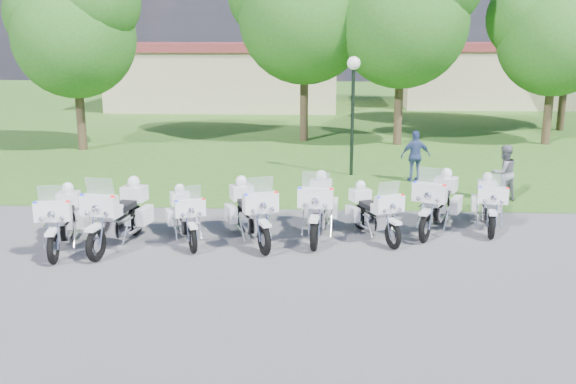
{
  "coord_description": "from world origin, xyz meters",
  "views": [
    {
      "loc": [
        0.13,
        -14.01,
        4.74
      ],
      "look_at": [
        -0.66,
        1.2,
        0.95
      ],
      "focal_mm": 40.0,
      "sensor_mm": 36.0,
      "label": 1
    }
  ],
  "objects_px": {
    "motorcycle_3": "(251,211)",
    "bystander_b": "(504,173)",
    "motorcycle_0": "(62,219)",
    "motorcycle_7": "(489,203)",
    "motorcycle_2": "(185,215)",
    "bystander_c": "(415,156)",
    "motorcycle_5": "(374,211)",
    "motorcycle_4": "(318,206)",
    "lamp_post": "(353,86)",
    "motorcycle_1": "(119,214)",
    "motorcycle_6": "(438,202)"
  },
  "relations": [
    {
      "from": "motorcycle_6",
      "to": "motorcycle_0",
      "type": "bearing_deg",
      "value": 35.88
    },
    {
      "from": "motorcycle_6",
      "to": "motorcycle_3",
      "type": "bearing_deg",
      "value": 37.26
    },
    {
      "from": "motorcycle_6",
      "to": "motorcycle_7",
      "type": "height_order",
      "value": "motorcycle_6"
    },
    {
      "from": "lamp_post",
      "to": "bystander_c",
      "type": "bearing_deg",
      "value": -23.05
    },
    {
      "from": "motorcycle_0",
      "to": "motorcycle_5",
      "type": "distance_m",
      "value": 7.14
    },
    {
      "from": "motorcycle_1",
      "to": "motorcycle_5",
      "type": "distance_m",
      "value": 5.9
    },
    {
      "from": "motorcycle_0",
      "to": "motorcycle_3",
      "type": "xyz_separation_m",
      "value": [
        4.16,
        0.75,
        0.02
      ]
    },
    {
      "from": "motorcycle_2",
      "to": "motorcycle_5",
      "type": "distance_m",
      "value": 4.43
    },
    {
      "from": "motorcycle_3",
      "to": "bystander_b",
      "type": "distance_m",
      "value": 7.97
    },
    {
      "from": "motorcycle_0",
      "to": "bystander_b",
      "type": "relative_size",
      "value": 1.49
    },
    {
      "from": "motorcycle_0",
      "to": "bystander_b",
      "type": "bearing_deg",
      "value": -166.35
    },
    {
      "from": "motorcycle_1",
      "to": "motorcycle_3",
      "type": "height_order",
      "value": "motorcycle_1"
    },
    {
      "from": "motorcycle_6",
      "to": "motorcycle_7",
      "type": "xyz_separation_m",
      "value": [
        1.32,
        0.3,
        -0.08
      ]
    },
    {
      "from": "motorcycle_7",
      "to": "motorcycle_4",
      "type": "bearing_deg",
      "value": 21.02
    },
    {
      "from": "motorcycle_0",
      "to": "motorcycle_2",
      "type": "relative_size",
      "value": 1.16
    },
    {
      "from": "motorcycle_5",
      "to": "motorcycle_4",
      "type": "bearing_deg",
      "value": -24.17
    },
    {
      "from": "motorcycle_2",
      "to": "motorcycle_3",
      "type": "bearing_deg",
      "value": 161.58
    },
    {
      "from": "motorcycle_0",
      "to": "motorcycle_5",
      "type": "height_order",
      "value": "motorcycle_0"
    },
    {
      "from": "motorcycle_6",
      "to": "motorcycle_7",
      "type": "relative_size",
      "value": 1.06
    },
    {
      "from": "lamp_post",
      "to": "motorcycle_4",
      "type": "bearing_deg",
      "value": -99.07
    },
    {
      "from": "motorcycle_2",
      "to": "motorcycle_3",
      "type": "height_order",
      "value": "motorcycle_3"
    },
    {
      "from": "motorcycle_4",
      "to": "motorcycle_5",
      "type": "xyz_separation_m",
      "value": [
        1.31,
        -0.0,
        -0.1
      ]
    },
    {
      "from": "motorcycle_6",
      "to": "bystander_b",
      "type": "distance_m",
      "value": 3.82
    },
    {
      "from": "motorcycle_0",
      "to": "lamp_post",
      "type": "bearing_deg",
      "value": -140.11
    },
    {
      "from": "motorcycle_3",
      "to": "bystander_c",
      "type": "distance_m",
      "value": 7.95
    },
    {
      "from": "motorcycle_0",
      "to": "motorcycle_7",
      "type": "height_order",
      "value": "motorcycle_0"
    },
    {
      "from": "motorcycle_5",
      "to": "lamp_post",
      "type": "relative_size",
      "value": 0.52
    },
    {
      "from": "bystander_b",
      "to": "bystander_c",
      "type": "distance_m",
      "value": 3.23
    },
    {
      "from": "bystander_b",
      "to": "bystander_c",
      "type": "xyz_separation_m",
      "value": [
        -2.18,
        2.39,
        0.02
      ]
    },
    {
      "from": "motorcycle_5",
      "to": "bystander_c",
      "type": "bearing_deg",
      "value": -130.87
    },
    {
      "from": "motorcycle_7",
      "to": "lamp_post",
      "type": "xyz_separation_m",
      "value": [
        -3.14,
        5.94,
        2.39
      ]
    },
    {
      "from": "motorcycle_5",
      "to": "motorcycle_2",
      "type": "bearing_deg",
      "value": -17.28
    },
    {
      "from": "motorcycle_2",
      "to": "motorcycle_7",
      "type": "xyz_separation_m",
      "value": [
        7.32,
        1.43,
        0.02
      ]
    },
    {
      "from": "motorcycle_1",
      "to": "motorcycle_6",
      "type": "distance_m",
      "value": 7.59
    },
    {
      "from": "motorcycle_6",
      "to": "lamp_post",
      "type": "relative_size",
      "value": 0.6
    },
    {
      "from": "motorcycle_4",
      "to": "motorcycle_6",
      "type": "distance_m",
      "value": 2.98
    },
    {
      "from": "motorcycle_1",
      "to": "motorcycle_3",
      "type": "bearing_deg",
      "value": -161.2
    },
    {
      "from": "motorcycle_3",
      "to": "motorcycle_4",
      "type": "xyz_separation_m",
      "value": [
        1.57,
        0.44,
        0.02
      ]
    },
    {
      "from": "motorcycle_7",
      "to": "bystander_c",
      "type": "bearing_deg",
      "value": -68.83
    },
    {
      "from": "motorcycle_1",
      "to": "bystander_b",
      "type": "distance_m",
      "value": 10.81
    },
    {
      "from": "motorcycle_2",
      "to": "bystander_c",
      "type": "xyz_separation_m",
      "value": [
        6.22,
        6.5,
        0.22
      ]
    },
    {
      "from": "motorcycle_3",
      "to": "lamp_post",
      "type": "distance_m",
      "value": 8.09
    },
    {
      "from": "motorcycle_3",
      "to": "motorcycle_6",
      "type": "height_order",
      "value": "motorcycle_6"
    },
    {
      "from": "bystander_c",
      "to": "motorcycle_0",
      "type": "bearing_deg",
      "value": 29.2
    },
    {
      "from": "motorcycle_7",
      "to": "motorcycle_3",
      "type": "bearing_deg",
      "value": 21.98
    },
    {
      "from": "motorcycle_4",
      "to": "motorcycle_0",
      "type": "bearing_deg",
      "value": 16.11
    },
    {
      "from": "motorcycle_2",
      "to": "motorcycle_4",
      "type": "bearing_deg",
      "value": 168.05
    },
    {
      "from": "motorcycle_2",
      "to": "motorcycle_7",
      "type": "distance_m",
      "value": 7.46
    },
    {
      "from": "motorcycle_6",
      "to": "lamp_post",
      "type": "height_order",
      "value": "lamp_post"
    },
    {
      "from": "motorcycle_0",
      "to": "motorcycle_4",
      "type": "xyz_separation_m",
      "value": [
        5.73,
        1.19,
        0.05
      ]
    }
  ]
}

